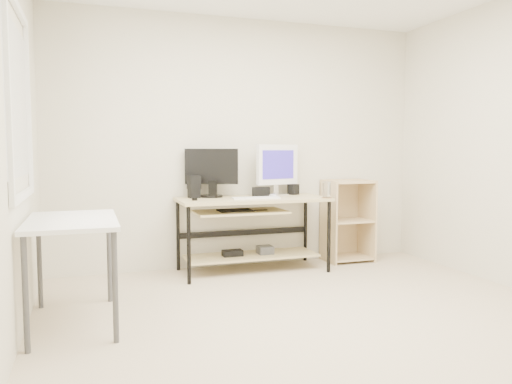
{
  "coord_description": "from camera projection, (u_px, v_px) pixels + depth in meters",
  "views": [
    {
      "loc": [
        -1.56,
        -3.08,
        1.23
      ],
      "look_at": [
        -0.09,
        1.3,
        0.84
      ],
      "focal_mm": 35.0,
      "sensor_mm": 36.0,
      "label": 1
    }
  ],
  "objects": [
    {
      "name": "drinking_glass",
      "position": [
        327.0,
        190.0,
        4.97
      ],
      "size": [
        0.1,
        0.1,
        0.16
      ],
      "primitive_type": "cylinder",
      "rotation": [
        0.0,
        0.0,
        0.4
      ],
      "color": "white",
      "rests_on": "coaster"
    },
    {
      "name": "desk",
      "position": [
        250.0,
        219.0,
        5.02
      ],
      "size": [
        1.5,
        0.65,
        0.75
      ],
      "color": "tan",
      "rests_on": "ground"
    },
    {
      "name": "coaster",
      "position": [
        327.0,
        198.0,
        4.98
      ],
      "size": [
        0.13,
        0.13,
        0.01
      ],
      "primitive_type": "cylinder",
      "rotation": [
        0.0,
        0.0,
        0.4
      ],
      "color": "#A6794B",
      "rests_on": "desk"
    },
    {
      "name": "speaker_right",
      "position": [
        293.0,
        189.0,
        5.37
      ],
      "size": [
        0.12,
        0.12,
        0.11
      ],
      "primitive_type": "cube",
      "rotation": [
        0.0,
        0.0,
        0.41
      ],
      "color": "black",
      "rests_on": "desk"
    },
    {
      "name": "white_imac",
      "position": [
        277.0,
        166.0,
        5.26
      ],
      "size": [
        0.5,
        0.18,
        0.54
      ],
      "rotation": [
        0.0,
        0.0,
        0.26
      ],
      "color": "silver",
      "rests_on": "desk"
    },
    {
      "name": "volume_puck",
      "position": [
        195.0,
        199.0,
        4.74
      ],
      "size": [
        0.07,
        0.07,
        0.02
      ],
      "primitive_type": "cylinder",
      "rotation": [
        0.0,
        0.0,
        0.22
      ],
      "color": "black",
      "rests_on": "desk"
    },
    {
      "name": "audio_controller",
      "position": [
        213.0,
        189.0,
        4.99
      ],
      "size": [
        0.1,
        0.08,
        0.17
      ],
      "primitive_type": "cube",
      "rotation": [
        0.0,
        0.0,
        -0.34
      ],
      "color": "black",
      "rests_on": "desk"
    },
    {
      "name": "speaker_left",
      "position": [
        194.0,
        186.0,
        4.99
      ],
      "size": [
        0.13,
        0.13,
        0.22
      ],
      "rotation": [
        0.0,
        0.0,
        0.18
      ],
      "color": "black",
      "rests_on": "desk"
    },
    {
      "name": "keyboard",
      "position": [
        256.0,
        198.0,
        4.91
      ],
      "size": [
        0.48,
        0.16,
        0.02
      ],
      "primitive_type": "cube",
      "rotation": [
        0.0,
        0.0,
        -0.07
      ],
      "color": "white",
      "rests_on": "desk"
    },
    {
      "name": "shelf_unit",
      "position": [
        346.0,
        220.0,
        5.56
      ],
      "size": [
        0.5,
        0.4,
        0.9
      ],
      "color": "#D6B985",
      "rests_on": "ground"
    },
    {
      "name": "smartphone",
      "position": [
        272.0,
        197.0,
        5.05
      ],
      "size": [
        0.08,
        0.11,
        0.01
      ],
      "primitive_type": "cube",
      "rotation": [
        0.0,
        0.0,
        -0.37
      ],
      "color": "black",
      "rests_on": "desk"
    },
    {
      "name": "black_monitor",
      "position": [
        212.0,
        170.0,
        5.05
      ],
      "size": [
        0.52,
        0.23,
        0.49
      ],
      "rotation": [
        0.0,
        0.0,
        -0.35
      ],
      "color": "black",
      "rests_on": "desk"
    },
    {
      "name": "center_speaker",
      "position": [
        261.0,
        192.0,
        5.19
      ],
      "size": [
        0.2,
        0.14,
        0.09
      ],
      "primitive_type": "cube",
      "rotation": [
        0.0,
        0.0,
        -0.34
      ],
      "color": "black",
      "rests_on": "desk"
    },
    {
      "name": "mouse",
      "position": [
        273.0,
        196.0,
        5.03
      ],
      "size": [
        0.1,
        0.13,
        0.04
      ],
      "primitive_type": "ellipsoid",
      "rotation": [
        0.0,
        0.0,
        0.26
      ],
      "color": "#B2B2B8",
      "rests_on": "desk"
    },
    {
      "name": "side_table",
      "position": [
        72.0,
        230.0,
        3.49
      ],
      "size": [
        0.6,
        1.0,
        0.75
      ],
      "color": "white",
      "rests_on": "ground"
    },
    {
      "name": "room",
      "position": [
        308.0,
        137.0,
        3.4
      ],
      "size": [
        4.01,
        4.01,
        2.62
      ],
      "color": "beige",
      "rests_on": "ground"
    }
  ]
}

